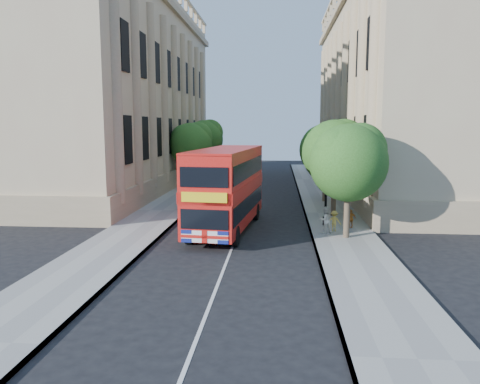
% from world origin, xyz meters
% --- Properties ---
extents(ground, '(120.00, 120.00, 0.00)m').
position_xyz_m(ground, '(0.00, 0.00, 0.00)').
color(ground, black).
rests_on(ground, ground).
extents(pavement_right, '(3.50, 80.00, 0.12)m').
position_xyz_m(pavement_right, '(5.75, 10.00, 0.06)').
color(pavement_right, gray).
rests_on(pavement_right, ground).
extents(pavement_left, '(3.50, 80.00, 0.12)m').
position_xyz_m(pavement_left, '(-5.75, 10.00, 0.06)').
color(pavement_left, gray).
rests_on(pavement_left, ground).
extents(building_right, '(12.00, 38.00, 18.00)m').
position_xyz_m(building_right, '(13.80, 24.00, 9.00)').
color(building_right, tan).
rests_on(building_right, ground).
extents(building_left, '(12.00, 38.00, 18.00)m').
position_xyz_m(building_left, '(-13.80, 24.00, 9.00)').
color(building_left, tan).
rests_on(building_left, ground).
extents(tree_right_near, '(4.00, 4.00, 6.08)m').
position_xyz_m(tree_right_near, '(5.84, 3.03, 4.25)').
color(tree_right_near, '#473828').
rests_on(tree_right_near, ground).
extents(tree_right_mid, '(4.20, 4.20, 6.37)m').
position_xyz_m(tree_right_mid, '(5.84, 9.03, 4.45)').
color(tree_right_mid, '#473828').
rests_on(tree_right_mid, ground).
extents(tree_right_far, '(4.00, 4.00, 6.15)m').
position_xyz_m(tree_right_far, '(5.84, 15.03, 4.31)').
color(tree_right_far, '#473828').
rests_on(tree_right_far, ground).
extents(tree_left_far, '(4.00, 4.00, 6.30)m').
position_xyz_m(tree_left_far, '(-5.96, 22.03, 4.44)').
color(tree_left_far, '#473828').
rests_on(tree_left_far, ground).
extents(tree_left_back, '(4.20, 4.20, 6.65)m').
position_xyz_m(tree_left_back, '(-5.96, 30.03, 4.71)').
color(tree_left_back, '#473828').
rests_on(tree_left_back, ground).
extents(lamp_post, '(0.32, 0.32, 5.16)m').
position_xyz_m(lamp_post, '(5.00, 6.00, 2.51)').
color(lamp_post, black).
rests_on(lamp_post, pavement_right).
extents(double_decker_bus, '(3.59, 10.08, 4.56)m').
position_xyz_m(double_decker_bus, '(-0.67, 4.65, 2.52)').
color(double_decker_bus, red).
rests_on(double_decker_bus, ground).
extents(box_van, '(2.32, 5.61, 3.20)m').
position_xyz_m(box_van, '(-2.90, 12.48, 1.57)').
color(box_van, black).
rests_on(box_van, ground).
extents(police_constable, '(0.80, 0.61, 1.97)m').
position_xyz_m(police_constable, '(-0.96, 1.00, 0.99)').
color(police_constable, black).
rests_on(police_constable, ground).
extents(woman_pedestrian, '(0.88, 0.80, 1.46)m').
position_xyz_m(woman_pedestrian, '(4.78, 3.90, 0.85)').
color(woman_pedestrian, silver).
rests_on(woman_pedestrian, pavement_right).
extents(child_a, '(0.68, 0.44, 1.07)m').
position_xyz_m(child_a, '(6.38, 5.32, 0.65)').
color(child_a, '#C07021').
rests_on(child_a, pavement_right).
extents(child_b, '(0.83, 0.60, 1.15)m').
position_xyz_m(child_b, '(5.33, 4.40, 0.69)').
color(child_b, '#E9C74F').
rests_on(child_b, pavement_right).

